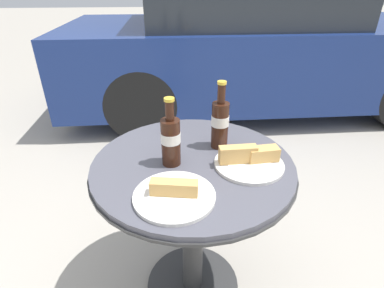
{
  "coord_description": "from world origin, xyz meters",
  "views": [
    {
      "loc": [
        -0.08,
        -0.89,
        1.26
      ],
      "look_at": [
        0.0,
        0.04,
        0.73
      ],
      "focal_mm": 28.0,
      "sensor_mm": 36.0,
      "label": 1
    }
  ],
  "objects_px": {
    "cola_bottle_left": "(220,122)",
    "lunch_plate_far": "(174,194)",
    "cola_bottle_right": "(171,139)",
    "bistro_table": "(193,200)",
    "lunch_plate_near": "(249,160)",
    "parked_car": "(254,43)"
  },
  "relations": [
    {
      "from": "cola_bottle_left",
      "to": "lunch_plate_far",
      "type": "xyz_separation_m",
      "value": [
        -0.18,
        -0.29,
        -0.09
      ]
    },
    {
      "from": "cola_bottle_right",
      "to": "lunch_plate_near",
      "type": "xyz_separation_m",
      "value": [
        0.27,
        -0.04,
        -0.07
      ]
    },
    {
      "from": "cola_bottle_left",
      "to": "lunch_plate_near",
      "type": "relative_size",
      "value": 1.07
    },
    {
      "from": "cola_bottle_left",
      "to": "bistro_table",
      "type": "bearing_deg",
      "value": -137.8
    },
    {
      "from": "lunch_plate_near",
      "to": "parked_car",
      "type": "height_order",
      "value": "parked_car"
    },
    {
      "from": "bistro_table",
      "to": "lunch_plate_near",
      "type": "distance_m",
      "value": 0.28
    },
    {
      "from": "cola_bottle_left",
      "to": "lunch_plate_far",
      "type": "distance_m",
      "value": 0.36
    },
    {
      "from": "cola_bottle_left",
      "to": "parked_car",
      "type": "xyz_separation_m",
      "value": [
        0.73,
        2.17,
        -0.13
      ]
    },
    {
      "from": "parked_car",
      "to": "lunch_plate_near",
      "type": "bearing_deg",
      "value": -105.72
    },
    {
      "from": "cola_bottle_right",
      "to": "parked_car",
      "type": "relative_size",
      "value": 0.06
    },
    {
      "from": "cola_bottle_left",
      "to": "cola_bottle_right",
      "type": "height_order",
      "value": "cola_bottle_left"
    },
    {
      "from": "cola_bottle_left",
      "to": "lunch_plate_far",
      "type": "relative_size",
      "value": 1.05
    },
    {
      "from": "cola_bottle_right",
      "to": "lunch_plate_far",
      "type": "height_order",
      "value": "cola_bottle_right"
    },
    {
      "from": "cola_bottle_right",
      "to": "lunch_plate_far",
      "type": "distance_m",
      "value": 0.21
    },
    {
      "from": "lunch_plate_far",
      "to": "cola_bottle_left",
      "type": "bearing_deg",
      "value": 58.33
    },
    {
      "from": "cola_bottle_left",
      "to": "parked_car",
      "type": "relative_size",
      "value": 0.07
    },
    {
      "from": "cola_bottle_left",
      "to": "cola_bottle_right",
      "type": "xyz_separation_m",
      "value": [
        -0.19,
        -0.11,
        -0.01
      ]
    },
    {
      "from": "cola_bottle_left",
      "to": "lunch_plate_far",
      "type": "bearing_deg",
      "value": -121.67
    },
    {
      "from": "parked_car",
      "to": "lunch_plate_far",
      "type": "bearing_deg",
      "value": -110.35
    },
    {
      "from": "lunch_plate_far",
      "to": "bistro_table",
      "type": "bearing_deg",
      "value": 69.72
    },
    {
      "from": "bistro_table",
      "to": "parked_car",
      "type": "xyz_separation_m",
      "value": [
        0.84,
        2.27,
        0.15
      ]
    },
    {
      "from": "bistro_table",
      "to": "cola_bottle_right",
      "type": "bearing_deg",
      "value": -175.64
    }
  ]
}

